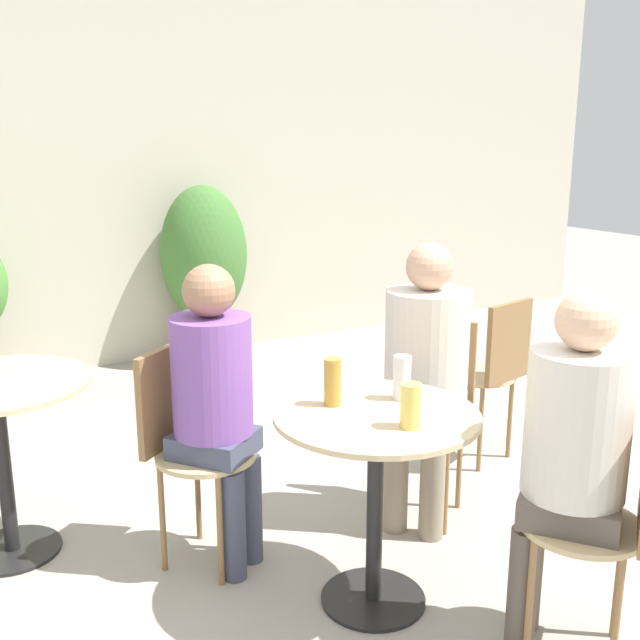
# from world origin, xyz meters

# --- Properties ---
(storefront_wall) EXTENTS (10.00, 0.06, 3.00)m
(storefront_wall) POSITION_xyz_m (0.00, 3.71, 1.50)
(storefront_wall) COLOR beige
(storefront_wall) RESTS_ON ground_plane
(cafe_table_near) EXTENTS (0.74, 0.74, 0.75)m
(cafe_table_near) POSITION_xyz_m (0.22, 0.21, 0.57)
(cafe_table_near) COLOR black
(cafe_table_near) RESTS_ON ground_plane
(bistro_chair_0) EXTENTS (0.46, 0.46, 0.89)m
(bistro_chair_0) POSITION_xyz_m (0.70, -0.43, 0.55)
(bistro_chair_0) COLOR tan
(bistro_chair_0) RESTS_ON ground_plane
(bistro_chair_1) EXTENTS (0.46, 0.46, 0.89)m
(bistro_chair_1) POSITION_xyz_m (0.85, 0.69, 0.55)
(bistro_chair_1) COLOR tan
(bistro_chair_1) RESTS_ON ground_plane
(bistro_chair_2) EXTENTS (0.46, 0.46, 0.89)m
(bistro_chair_2) POSITION_xyz_m (-0.27, 0.85, 0.55)
(bistro_chair_2) COLOR tan
(bistro_chair_2) RESTS_ON ground_plane
(bistro_chair_4) EXTENTS (0.41, 0.43, 0.89)m
(bistro_chair_4) POSITION_xyz_m (1.44, 0.93, 0.55)
(bistro_chair_4) COLOR tan
(bistro_chair_4) RESTS_ON ground_plane
(seated_person_0) EXTENTS (0.41, 0.42, 1.25)m
(seated_person_0) POSITION_xyz_m (0.61, -0.31, 0.75)
(seated_person_0) COLOR brown
(seated_person_0) RESTS_ON ground_plane
(seated_person_1) EXTENTS (0.46, 0.45, 1.27)m
(seated_person_1) POSITION_xyz_m (0.74, 0.61, 0.75)
(seated_person_1) COLOR gray
(seated_person_1) RESTS_ON ground_plane
(seated_person_2) EXTENTS (0.39, 0.40, 1.24)m
(seated_person_2) POSITION_xyz_m (-0.18, 0.73, 0.75)
(seated_person_2) COLOR #42475B
(seated_person_2) RESTS_ON ground_plane
(beer_glass_0) EXTENTS (0.07, 0.07, 0.15)m
(beer_glass_0) POSITION_xyz_m (0.23, 0.04, 0.83)
(beer_glass_0) COLOR #DBC65B
(beer_glass_0) RESTS_ON cafe_table_near
(beer_glass_1) EXTENTS (0.07, 0.07, 0.17)m
(beer_glass_1) POSITION_xyz_m (0.37, 0.28, 0.84)
(beer_glass_1) COLOR silver
(beer_glass_1) RESTS_ON cafe_table_near
(beer_glass_2) EXTENTS (0.06, 0.06, 0.18)m
(beer_glass_2) POSITION_xyz_m (0.12, 0.35, 0.84)
(beer_glass_2) COLOR #B28433
(beer_glass_2) RESTS_ON cafe_table_near
(potted_plant_1) EXTENTS (0.65, 0.65, 1.35)m
(potted_plant_1) POSITION_xyz_m (0.83, 3.42, 0.77)
(potted_plant_1) COLOR #93664C
(potted_plant_1) RESTS_ON ground_plane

